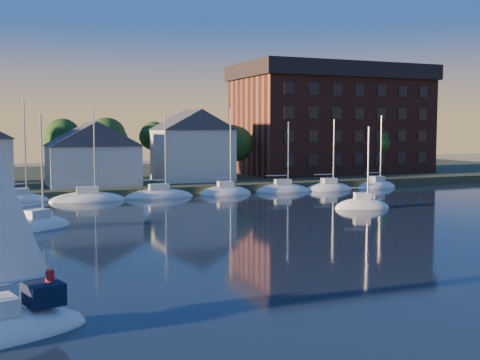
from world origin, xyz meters
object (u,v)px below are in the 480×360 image
clubhouse_centre (92,153)px  drifting_sailboat_right (362,208)px  clubhouse_east (192,144)px  drifting_sailboat_left (37,228)px  condo_block (331,119)px

clubhouse_centre → drifting_sailboat_right: 34.99m
clubhouse_east → drifting_sailboat_right: bearing=-71.9°
clubhouse_centre → drifting_sailboat_left: size_ratio=1.10×
condo_block → drifting_sailboat_left: 60.41m
drifting_sailboat_left → drifting_sailboat_right: 31.88m
clubhouse_east → condo_block: size_ratio=0.34×
drifting_sailboat_left → drifting_sailboat_right: drifting_sailboat_left is taller
clubhouse_centre → clubhouse_east: clubhouse_east is taller
clubhouse_centre → drifting_sailboat_left: (-8.79, -26.32, -5.04)m
condo_block → drifting_sailboat_left: (-48.79, -34.27, -9.69)m
clubhouse_east → drifting_sailboat_left: size_ratio=1.00×
clubhouse_east → condo_block: condo_block is taller
condo_block → clubhouse_east: bearing=-167.1°
drifting_sailboat_right → clubhouse_east: bearing=126.3°
clubhouse_east → clubhouse_centre: bearing=-171.9°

